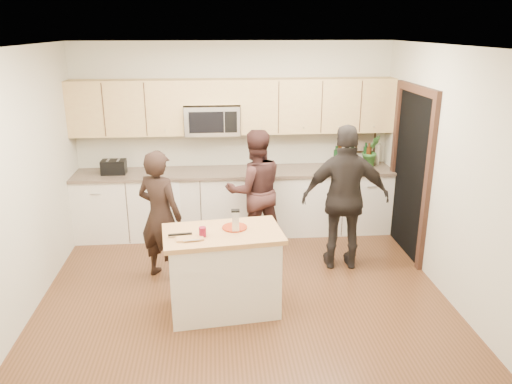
{
  "coord_description": "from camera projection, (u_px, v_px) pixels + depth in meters",
  "views": [
    {
      "loc": [
        -0.29,
        -5.12,
        2.88
      ],
      "look_at": [
        0.18,
        0.35,
        1.06
      ],
      "focal_mm": 35.0,
      "sensor_mm": 36.0,
      "label": 1
    }
  ],
  "objects": [
    {
      "name": "floor",
      "position": [
        243.0,
        288.0,
        5.77
      ],
      "size": [
        4.5,
        4.5,
        0.0
      ],
      "primitive_type": "plane",
      "color": "brown",
      "rests_on": "ground"
    },
    {
      "name": "room_shell",
      "position": [
        242.0,
        142.0,
        5.22
      ],
      "size": [
        4.52,
        4.02,
        2.71
      ],
      "color": "#BBB6A0",
      "rests_on": "ground"
    },
    {
      "name": "back_cabinetry",
      "position": [
        236.0,
        202.0,
        7.22
      ],
      "size": [
        4.5,
        0.66,
        0.94
      ],
      "color": "beige",
      "rests_on": "ground"
    },
    {
      "name": "upper_cabinetry",
      "position": [
        237.0,
        105.0,
        6.93
      ],
      "size": [
        4.5,
        0.33,
        0.75
      ],
      "color": "tan",
      "rests_on": "ground"
    },
    {
      "name": "microwave",
      "position": [
        212.0,
        120.0,
        6.92
      ],
      "size": [
        0.76,
        0.41,
        0.4
      ],
      "color": "silver",
      "rests_on": "ground"
    },
    {
      "name": "doorway",
      "position": [
        411.0,
        167.0,
        6.43
      ],
      "size": [
        0.06,
        1.25,
        2.2
      ],
      "color": "black",
      "rests_on": "ground"
    },
    {
      "name": "framed_picture",
      "position": [
        366.0,
        140.0,
        7.4
      ],
      "size": [
        0.3,
        0.03,
        0.38
      ],
      "color": "black",
      "rests_on": "ground"
    },
    {
      "name": "dish_towel",
      "position": [
        167.0,
        186.0,
        6.86
      ],
      "size": [
        0.34,
        0.6,
        0.48
      ],
      "color": "white",
      "rests_on": "ground"
    },
    {
      "name": "island",
      "position": [
        223.0,
        271.0,
        5.21
      ],
      "size": [
        1.27,
        0.83,
        0.9
      ],
      "rotation": [
        0.0,
        0.0,
        0.12
      ],
      "color": "beige",
      "rests_on": "ground"
    },
    {
      "name": "red_plate",
      "position": [
        235.0,
        227.0,
        5.16
      ],
      "size": [
        0.26,
        0.26,
        0.02
      ],
      "primitive_type": "cylinder",
      "color": "maroon",
      "rests_on": "island"
    },
    {
      "name": "box_grater",
      "position": [
        236.0,
        220.0,
        5.02
      ],
      "size": [
        0.08,
        0.06,
        0.22
      ],
      "color": "silver",
      "rests_on": "red_plate"
    },
    {
      "name": "drink_glass",
      "position": [
        203.0,
        232.0,
        4.94
      ],
      "size": [
        0.07,
        0.07,
        0.1
      ],
      "primitive_type": "cylinder",
      "color": "maroon",
      "rests_on": "island"
    },
    {
      "name": "cutting_board",
      "position": [
        190.0,
        238.0,
        4.9
      ],
      "size": [
        0.28,
        0.19,
        0.02
      ],
      "primitive_type": "cube",
      "rotation": [
        0.0,
        0.0,
        0.12
      ],
      "color": "tan",
      "rests_on": "island"
    },
    {
      "name": "tongs",
      "position": [
        180.0,
        234.0,
        4.94
      ],
      "size": [
        0.24,
        0.05,
        0.02
      ],
      "primitive_type": "cube",
      "rotation": [
        0.0,
        0.0,
        0.12
      ],
      "color": "black",
      "rests_on": "cutting_board"
    },
    {
      "name": "knife",
      "position": [
        192.0,
        240.0,
        4.82
      ],
      "size": [
        0.18,
        0.04,
        0.01
      ],
      "primitive_type": "cube",
      "rotation": [
        0.0,
        0.0,
        0.12
      ],
      "color": "silver",
      "rests_on": "cutting_board"
    },
    {
      "name": "toaster",
      "position": [
        114.0,
        167.0,
        6.89
      ],
      "size": [
        0.33,
        0.21,
        0.2
      ],
      "color": "black",
      "rests_on": "back_cabinetry"
    },
    {
      "name": "bottle_cluster",
      "position": [
        356.0,
        155.0,
        7.18
      ],
      "size": [
        0.73,
        0.39,
        0.39
      ],
      "color": "black",
      "rests_on": "back_cabinetry"
    },
    {
      "name": "orchid",
      "position": [
        371.0,
        151.0,
        7.18
      ],
      "size": [
        0.3,
        0.26,
        0.47
      ],
      "primitive_type": "imported",
      "rotation": [
        0.0,
        0.0,
        0.2
      ],
      "color": "#316A2A",
      "rests_on": "back_cabinetry"
    },
    {
      "name": "woman_left",
      "position": [
        160.0,
        215.0,
        5.83
      ],
      "size": [
        0.68,
        0.61,
        1.57
      ],
      "primitive_type": "imported",
      "rotation": [
        0.0,
        0.0,
        2.62
      ],
      "color": "black",
      "rests_on": "ground"
    },
    {
      "name": "woman_center",
      "position": [
        255.0,
        191.0,
        6.6
      ],
      "size": [
        0.89,
        0.75,
        1.64
      ],
      "primitive_type": "imported",
      "rotation": [
        0.0,
        0.0,
        3.32
      ],
      "color": "#341C1A",
      "rests_on": "ground"
    },
    {
      "name": "woman_right",
      "position": [
        346.0,
        198.0,
        6.04
      ],
      "size": [
        1.09,
        0.53,
        1.8
      ],
      "primitive_type": "imported",
      "rotation": [
        0.0,
        0.0,
        3.05
      ],
      "color": "black",
      "rests_on": "ground"
    }
  ]
}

